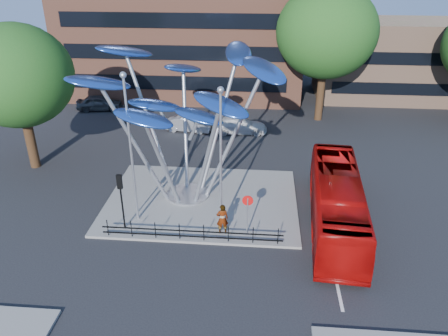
# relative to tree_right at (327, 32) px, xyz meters

# --- Properties ---
(ground) EXTENTS (120.00, 120.00, 0.00)m
(ground) POSITION_rel_tree_right_xyz_m (-8.00, -22.00, -8.04)
(ground) COLOR black
(ground) RESTS_ON ground
(traffic_island) EXTENTS (12.00, 9.00, 0.15)m
(traffic_island) POSITION_rel_tree_right_xyz_m (-9.00, -16.00, -7.96)
(traffic_island) COLOR slate
(traffic_island) RESTS_ON ground
(low_building_near) EXTENTS (15.00, 8.00, 8.00)m
(low_building_near) POSITION_rel_tree_right_xyz_m (8.00, 8.00, -4.04)
(low_building_near) COLOR tan
(low_building_near) RESTS_ON ground
(tree_right) EXTENTS (8.80, 8.80, 12.11)m
(tree_right) POSITION_rel_tree_right_xyz_m (0.00, 0.00, 0.00)
(tree_right) COLOR black
(tree_right) RESTS_ON ground
(tree_left) EXTENTS (7.60, 7.60, 10.32)m
(tree_left) POSITION_rel_tree_right_xyz_m (-22.00, -12.00, -1.24)
(tree_left) COLOR black
(tree_left) RESTS_ON ground
(leaf_sculpture) EXTENTS (12.72, 9.54, 9.51)m
(leaf_sculpture) POSITION_rel_tree_right_xyz_m (-10.07, -15.32, -1.16)
(leaf_sculpture) COLOR #9EA0A5
(leaf_sculpture) RESTS_ON traffic_island
(street_lamp_left) EXTENTS (0.36, 0.36, 8.80)m
(street_lamp_left) POSITION_rel_tree_right_xyz_m (-12.50, -18.50, -2.68)
(street_lamp_left) COLOR #9EA0A5
(street_lamp_left) RESTS_ON traffic_island
(street_lamp_right) EXTENTS (0.36, 0.36, 8.30)m
(street_lamp_right) POSITION_rel_tree_right_xyz_m (-7.50, -19.00, -2.94)
(street_lamp_right) COLOR #9EA0A5
(street_lamp_right) RESTS_ON traffic_island
(traffic_light_island) EXTENTS (0.28, 0.18, 3.42)m
(traffic_light_island) POSITION_rel_tree_right_xyz_m (-13.00, -19.50, -5.42)
(traffic_light_island) COLOR black
(traffic_light_island) RESTS_ON traffic_island
(no_entry_sign_island) EXTENTS (0.60, 0.10, 2.45)m
(no_entry_sign_island) POSITION_rel_tree_right_xyz_m (-6.00, -19.48, -6.22)
(no_entry_sign_island) COLOR #9EA0A5
(no_entry_sign_island) RESTS_ON traffic_island
(pedestrian_railing_front) EXTENTS (10.00, 0.06, 1.00)m
(pedestrian_railing_front) POSITION_rel_tree_right_xyz_m (-9.00, -20.30, -7.48)
(pedestrian_railing_front) COLOR black
(pedestrian_railing_front) RESTS_ON traffic_island
(red_bus) EXTENTS (3.46, 11.37, 3.12)m
(red_bus) POSITION_rel_tree_right_xyz_m (-0.97, -17.94, -6.48)
(red_bus) COLOR #A80907
(red_bus) RESTS_ON ground
(pedestrian) EXTENTS (0.75, 0.57, 1.83)m
(pedestrian) POSITION_rel_tree_right_xyz_m (-7.38, -19.50, -6.97)
(pedestrian) COLOR gray
(pedestrian) RESTS_ON traffic_island
(parked_car_left) EXTENTS (4.63, 2.43, 1.50)m
(parked_car_left) POSITION_rel_tree_right_xyz_m (-21.55, 0.85, -7.29)
(parked_car_left) COLOR #3C3F43
(parked_car_left) RESTS_ON ground
(parked_car_mid) EXTENTS (4.20, 1.90, 1.34)m
(parked_car_mid) POSITION_rel_tree_right_xyz_m (-11.75, -4.00, -7.37)
(parked_car_mid) COLOR #AFB3B8
(parked_car_mid) RESTS_ON ground
(parked_car_right) EXTENTS (4.86, 2.17, 1.38)m
(parked_car_right) POSITION_rel_tree_right_xyz_m (-7.25, -4.00, -7.34)
(parked_car_right) COLOR silver
(parked_car_right) RESTS_ON ground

